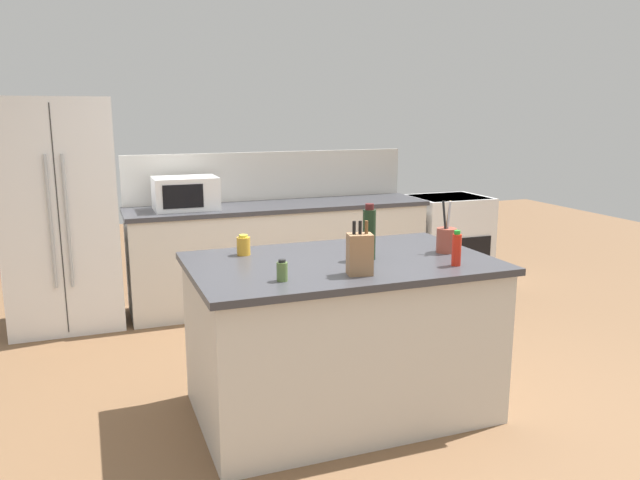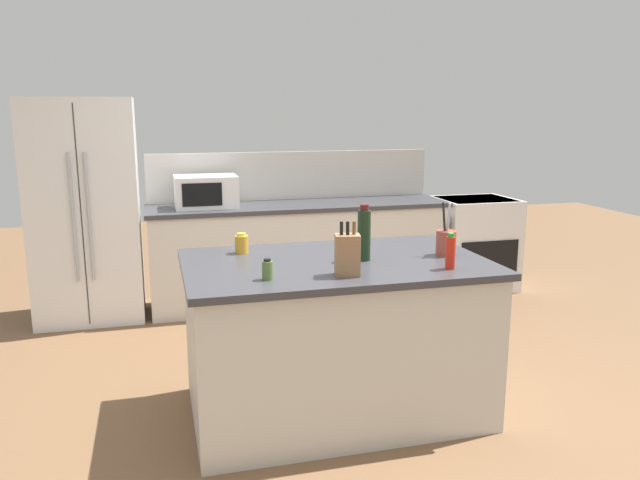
# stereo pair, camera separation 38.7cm
# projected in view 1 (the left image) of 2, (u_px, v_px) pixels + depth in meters

# --- Properties ---
(ground_plane) EXTENTS (14.00, 14.00, 0.00)m
(ground_plane) POSITION_uv_depth(u_px,v_px,m) (340.00, 408.00, 3.83)
(ground_plane) COLOR brown
(back_counter_run) EXTENTS (2.79, 0.66, 0.94)m
(back_counter_run) POSITION_uv_depth(u_px,v_px,m) (280.00, 254.00, 5.85)
(back_counter_run) COLOR beige
(back_counter_run) RESTS_ON ground_plane
(wall_backsplash) EXTENTS (2.75, 0.03, 0.46)m
(wall_backsplash) POSITION_uv_depth(u_px,v_px,m) (270.00, 176.00, 5.99)
(wall_backsplash) COLOR beige
(wall_backsplash) RESTS_ON back_counter_run
(kitchen_island) EXTENTS (1.75, 1.10, 0.94)m
(kitchen_island) POSITION_uv_depth(u_px,v_px,m) (341.00, 336.00, 3.73)
(kitchen_island) COLOR beige
(kitchen_island) RESTS_ON ground_plane
(refrigerator) EXTENTS (0.89, 0.75, 1.90)m
(refrigerator) POSITION_uv_depth(u_px,v_px,m) (60.00, 214.00, 5.14)
(refrigerator) COLOR white
(refrigerator) RESTS_ON ground_plane
(range_oven) EXTENTS (0.76, 0.65, 0.92)m
(range_oven) POSITION_uv_depth(u_px,v_px,m) (447.00, 240.00, 6.48)
(range_oven) COLOR white
(range_oven) RESTS_ON ground_plane
(microwave) EXTENTS (0.55, 0.39, 0.28)m
(microwave) POSITION_uv_depth(u_px,v_px,m) (185.00, 193.00, 5.42)
(microwave) COLOR white
(microwave) RESTS_ON back_counter_run
(knife_block) EXTENTS (0.15, 0.12, 0.29)m
(knife_block) POSITION_uv_depth(u_px,v_px,m) (360.00, 254.00, 3.29)
(knife_block) COLOR #936B47
(knife_block) RESTS_ON kitchen_island
(utensil_crock) EXTENTS (0.12, 0.12, 0.32)m
(utensil_crock) POSITION_uv_depth(u_px,v_px,m) (446.00, 239.00, 3.81)
(utensil_crock) COLOR brown
(utensil_crock) RESTS_ON kitchen_island
(honey_jar) EXTENTS (0.08, 0.08, 0.12)m
(honey_jar) POSITION_uv_depth(u_px,v_px,m) (244.00, 246.00, 3.75)
(honey_jar) COLOR gold
(honey_jar) RESTS_ON kitchen_island
(spice_jar_oregano) EXTENTS (0.06, 0.06, 0.11)m
(spice_jar_oregano) POSITION_uv_depth(u_px,v_px,m) (282.00, 271.00, 3.18)
(spice_jar_oregano) COLOR #567038
(spice_jar_oregano) RESTS_ON kitchen_island
(hot_sauce_bottle) EXTENTS (0.05, 0.05, 0.20)m
(hot_sauce_bottle) POSITION_uv_depth(u_px,v_px,m) (457.00, 249.00, 3.49)
(hot_sauce_bottle) COLOR red
(hot_sauce_bottle) RESTS_ON kitchen_island
(wine_bottle) EXTENTS (0.08, 0.08, 0.33)m
(wine_bottle) POSITION_uv_depth(u_px,v_px,m) (369.00, 233.00, 3.63)
(wine_bottle) COLOR black
(wine_bottle) RESTS_ON kitchen_island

